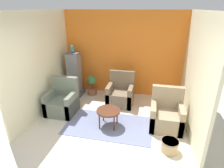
{
  "coord_description": "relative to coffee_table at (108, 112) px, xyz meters",
  "views": [
    {
      "loc": [
        0.95,
        -2.69,
        2.72
      ],
      "look_at": [
        0.0,
        1.55,
        0.93
      ],
      "focal_mm": 30.0,
      "sensor_mm": 36.0,
      "label": 1
    }
  ],
  "objects": [
    {
      "name": "coffee_table",
      "position": [
        0.0,
        0.0,
        0.0
      ],
      "size": [
        0.58,
        0.58,
        0.44
      ],
      "color": "#512D1E",
      "rests_on": "ground_plane"
    },
    {
      "name": "wall_right",
      "position": [
        1.9,
        0.46,
        0.94
      ],
      "size": [
        0.06,
        3.1,
        2.66
      ],
      "color": "beige",
      "rests_on": "ground_plane"
    },
    {
      "name": "potted_plant",
      "position": [
        -0.97,
        1.66,
        -0.04
      ],
      "size": [
        0.31,
        0.3,
        0.65
      ],
      "color": "brown",
      "rests_on": "ground_plane"
    },
    {
      "name": "birdcage",
      "position": [
        -1.51,
        1.56,
        0.27
      ],
      "size": [
        0.52,
        0.52,
        1.42
      ],
      "color": "#555559",
      "rests_on": "ground_plane"
    },
    {
      "name": "parrot",
      "position": [
        -1.51,
        1.56,
        1.13
      ],
      "size": [
        0.11,
        0.19,
        0.23
      ],
      "color": "teal",
      "rests_on": "birdcage"
    },
    {
      "name": "armchair_right",
      "position": [
        1.36,
        0.27,
        -0.08
      ],
      "size": [
        0.75,
        0.72,
        0.97
      ],
      "color": "#9E896B",
      "rests_on": "ground_plane"
    },
    {
      "name": "armchair_left",
      "position": [
        -1.39,
        0.36,
        -0.08
      ],
      "size": [
        0.75,
        0.72,
        0.97
      ],
      "color": "slate",
      "rests_on": "ground_plane"
    },
    {
      "name": "wall_back_accent",
      "position": [
        -0.01,
        2.04,
        0.94
      ],
      "size": [
        3.89,
        0.06,
        2.66
      ],
      "color": "orange",
      "rests_on": "ground_plane"
    },
    {
      "name": "wicker_basket",
      "position": [
        1.41,
        -0.59,
        -0.25
      ],
      "size": [
        0.35,
        0.35,
        0.25
      ],
      "color": "tan",
      "rests_on": "ground_plane"
    },
    {
      "name": "armchair_middle",
      "position": [
        0.08,
        1.22,
        -0.08
      ],
      "size": [
        0.75,
        0.72,
        0.97
      ],
      "color": "#7A664C",
      "rests_on": "ground_plane"
    },
    {
      "name": "wall_left",
      "position": [
        -1.93,
        0.46,
        0.94
      ],
      "size": [
        0.06,
        3.1,
        2.66
      ],
      "color": "beige",
      "rests_on": "ground_plane"
    },
    {
      "name": "ground_plane",
      "position": [
        -0.01,
        -1.1,
        -0.39
      ],
      "size": [
        20.0,
        20.0,
        0.0
      ],
      "primitive_type": "plane",
      "color": "beige",
      "rests_on": "ground"
    },
    {
      "name": "area_rug",
      "position": [
        0.0,
        -0.0,
        -0.39
      ],
      "size": [
        2.11,
        1.19,
        0.01
      ],
      "color": "slate",
      "rests_on": "ground_plane"
    }
  ]
}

